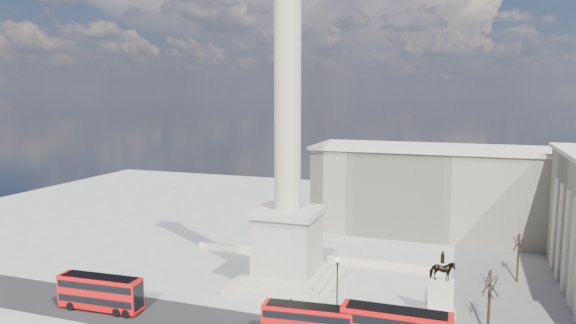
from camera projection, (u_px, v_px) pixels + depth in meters
The scene contains 11 objects.
ground at pixel (275, 297), 67.20m from camera, with size 180.00×180.00×0.00m, color #A3A19B.
nelsons_column at pixel (288, 194), 70.17m from camera, with size 14.00×14.00×49.85m.
balustrade_wall at pixel (310, 257), 82.08m from camera, with size 40.00×0.60×1.10m, color beige.
building_northeast at pixel (449, 191), 96.89m from camera, with size 51.00×17.00×16.60m.
red_bus_a at pixel (101, 292), 62.97m from camera, with size 10.85×3.06×4.35m.
red_bus_b at pixel (308, 322), 55.15m from camera, with size 10.00×3.19×3.98m.
victorian_lamp at pixel (337, 281), 61.59m from camera, with size 0.61×0.61×7.07m.
equestrian_statue at pixel (441, 292), 62.06m from camera, with size 3.70×2.78×7.79m.
bare_tree_near at pixel (490, 282), 54.74m from camera, with size 1.89×1.89×8.28m.
bare_tree_far at pixel (519, 242), 72.13m from camera, with size 1.80×1.80×7.35m.
pedestrian_crossing at pixel (291, 304), 63.12m from camera, with size 0.93×0.39×1.59m, color black.
Camera 1 is at (23.02, -60.03, 26.49)m, focal length 32.00 mm.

